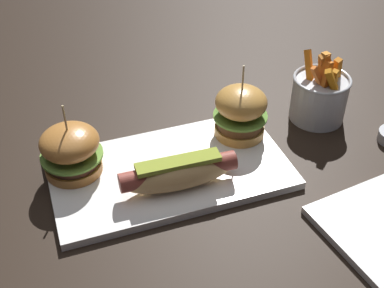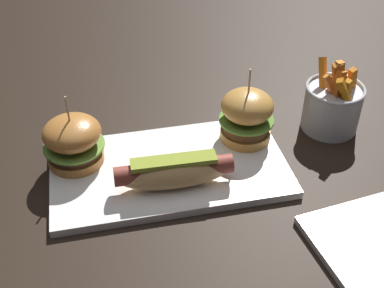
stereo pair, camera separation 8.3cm
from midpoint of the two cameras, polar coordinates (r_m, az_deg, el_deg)
name	(u,v)px [view 1 (the left image)]	position (r m, az deg, el deg)	size (l,w,h in m)	color
ground_plane	(170,174)	(0.86, -5.24, -3.48)	(3.00, 3.00, 0.00)	black
platter_main	(170,171)	(0.85, -5.26, -3.13)	(0.39, 0.21, 0.01)	white
hot_dog	(179,173)	(0.80, -4.45, -3.35)	(0.19, 0.05, 0.05)	#E0AF6B
slider_left	(71,150)	(0.85, -16.11, -0.77)	(0.10, 0.10, 0.13)	#B07032
slider_right	(241,112)	(0.89, 2.79, 3.54)	(0.10, 0.10, 0.14)	#C48A3F
fries_bucket	(320,96)	(0.98, 11.70, 5.19)	(0.11, 0.11, 0.14)	#B7BABF
side_plate	(384,228)	(0.80, 17.80, -9.00)	(0.17, 0.17, 0.01)	white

